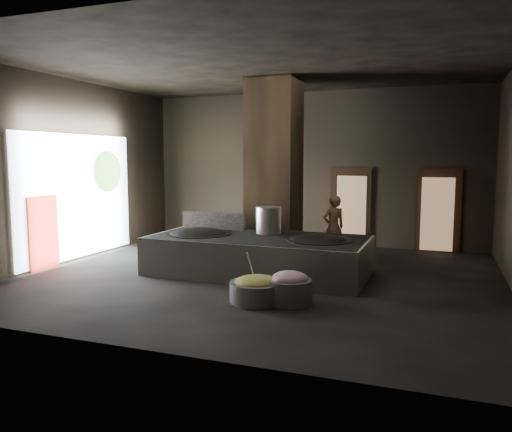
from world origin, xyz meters
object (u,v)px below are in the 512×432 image
at_px(hearth_platform, 258,255).
at_px(wok_left, 199,237).
at_px(stock_pot, 269,220).
at_px(meat_basin, 290,291).
at_px(wok_right, 319,243).
at_px(veg_basin, 257,292).
at_px(cook, 334,227).

distance_m(hearth_platform, wok_left, 1.49).
bearing_deg(stock_pot, hearth_platform, -95.19).
xyz_separation_m(hearth_platform, meat_basin, (1.31, -1.96, -0.20)).
relative_size(wok_left, stock_pot, 2.42).
distance_m(wok_right, meat_basin, 2.08).
distance_m(wok_right, veg_basin, 2.28).
bearing_deg(hearth_platform, veg_basin, -70.22).
bearing_deg(stock_pot, wok_right, -21.04).
xyz_separation_m(wok_left, wok_right, (2.80, 0.10, 0.00)).
height_order(wok_right, meat_basin, wok_right).
xyz_separation_m(cook, veg_basin, (-0.51, -4.29, -0.63)).
relative_size(stock_pot, veg_basin, 0.64).
bearing_deg(meat_basin, cook, 91.13).
bearing_deg(meat_basin, hearth_platform, 123.76).
distance_m(stock_pot, cook, 2.07).
xyz_separation_m(veg_basin, meat_basin, (0.59, 0.10, 0.04)).
distance_m(wok_left, veg_basin, 3.01).
relative_size(stock_pot, cook, 0.38).
xyz_separation_m(hearth_platform, stock_pot, (0.05, 0.55, 0.72)).
xyz_separation_m(stock_pot, cook, (1.18, 1.68, -0.32)).
xyz_separation_m(hearth_platform, cook, (1.23, 2.23, 0.40)).
distance_m(hearth_platform, wok_right, 1.39).
bearing_deg(stock_pot, veg_basin, -75.60).
bearing_deg(cook, meat_basin, 52.52).
bearing_deg(stock_pot, wok_left, -158.20).
height_order(hearth_platform, cook, cook).
bearing_deg(veg_basin, meat_basin, 9.74).
height_order(wok_right, cook, cook).
bearing_deg(wok_right, cook, 93.23).
xyz_separation_m(wok_left, cook, (2.68, 2.28, 0.06)).
distance_m(hearth_platform, cook, 2.57).
bearing_deg(meat_basin, veg_basin, -170.26).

